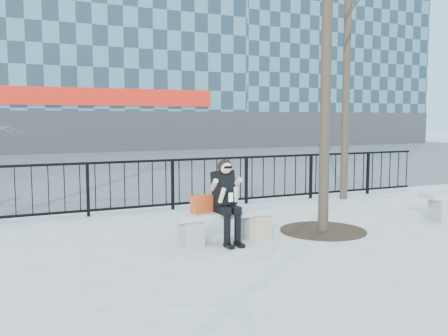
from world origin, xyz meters
name	(u,v)px	position (x,y,z in m)	size (l,w,h in m)	color
ground	(223,241)	(0.00, 0.00, 0.00)	(120.00, 120.00, 0.00)	#969792
street_surface	(77,164)	(0.00, 15.00, 0.00)	(60.00, 23.00, 0.01)	#474747
railing	(164,185)	(0.00, 3.00, 0.55)	(14.00, 0.06, 1.10)	black
building_right	(307,14)	(20.00, 27.00, 10.30)	(16.20, 10.20, 20.60)	slate
tree_grate	(323,230)	(1.90, -0.10, 0.01)	(1.50, 1.50, 0.02)	black
bench_main	(223,223)	(0.00, 0.00, 0.30)	(1.65, 0.46, 0.49)	slate
seated_woman	(227,202)	(0.00, -0.16, 0.67)	(0.50, 0.64, 1.34)	black
handbag	(202,204)	(-0.35, 0.02, 0.63)	(0.34, 0.16, 0.28)	#B03A15
shopping_bag	(261,228)	(0.62, -0.15, 0.20)	(0.41, 0.15, 0.39)	beige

